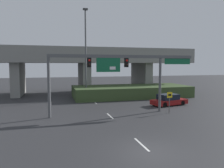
% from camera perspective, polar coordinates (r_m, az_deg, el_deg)
% --- Properties ---
extents(ground_plane, '(160.00, 160.00, 0.00)m').
position_cam_1_polar(ground_plane, '(13.75, 9.63, -16.90)').
color(ground_plane, '#2D2D30').
extents(lane_markings, '(0.14, 26.75, 0.01)m').
position_cam_1_polar(lane_markings, '(25.96, -2.78, -6.32)').
color(lane_markings, silver).
rests_on(lane_markings, ground).
extents(signal_gantry, '(15.53, 0.44, 6.14)m').
position_cam_1_polar(signal_gantry, '(22.53, 2.11, 4.63)').
color(signal_gantry, '#515456').
rests_on(signal_gantry, ground).
extents(speed_limit_sign, '(0.60, 0.11, 2.30)m').
position_cam_1_polar(speed_limit_sign, '(23.89, 14.78, -3.84)').
color(speed_limit_sign, '#4C4C4C').
rests_on(speed_limit_sign, ground).
extents(highway_light_pole_near, '(0.70, 0.36, 13.28)m').
position_cam_1_polar(highway_light_pole_near, '(32.75, -6.88, 8.33)').
color(highway_light_pole_near, '#515456').
rests_on(highway_light_pole_near, ground).
extents(overpass_bridge, '(39.32, 9.40, 8.02)m').
position_cam_1_polar(overpass_bridge, '(39.90, -7.31, 5.63)').
color(overpass_bridge, gray).
rests_on(overpass_bridge, ground).
extents(grass_embankment, '(18.35, 7.24, 1.73)m').
position_cam_1_polar(grass_embankment, '(35.19, 5.04, -1.91)').
color(grass_embankment, '#384C28').
rests_on(grass_embankment, ground).
extents(parked_sedan_near_right, '(4.95, 2.79, 1.43)m').
position_cam_1_polar(parked_sedan_near_right, '(28.59, 14.61, -4.09)').
color(parked_sedan_near_right, maroon).
rests_on(parked_sedan_near_right, ground).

